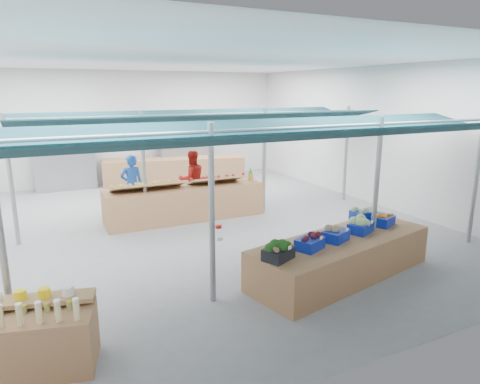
{
  "coord_description": "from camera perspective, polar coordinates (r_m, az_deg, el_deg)",
  "views": [
    {
      "loc": [
        -3.52,
        -10.16,
        3.48
      ],
      "look_at": [
        0.69,
        -1.6,
        1.2
      ],
      "focal_mm": 32.0,
      "sensor_mm": 36.0,
      "label": 1
    }
  ],
  "objects": [
    {
      "name": "back_shelving_left",
      "position": [
        16.38,
        -22.35,
        3.73
      ],
      "size": [
        2.0,
        0.5,
        2.0
      ],
      "primitive_type": "cube",
      "color": "#B23F33",
      "rests_on": "floor"
    },
    {
      "name": "pole_grid",
      "position": [
        9.58,
        0.72,
        3.41
      ],
      "size": [
        10.0,
        4.6,
        3.0
      ],
      "color": "gray",
      "rests_on": "floor"
    },
    {
      "name": "crate_broccoli",
      "position": [
        7.11,
        5.14,
        -7.76
      ],
      "size": [
        0.6,
        0.52,
        0.35
      ],
      "rotation": [
        0.0,
        0.0,
        0.42
      ],
      "color": "black",
      "rests_on": "veg_counter"
    },
    {
      "name": "floor",
      "position": [
        11.3,
        -6.76,
        -4.58
      ],
      "size": [
        13.0,
        13.0,
        0.0
      ],
      "primitive_type": "plane",
      "color": "slate",
      "rests_on": "ground"
    },
    {
      "name": "far_counter",
      "position": [
        16.63,
        -8.67,
        2.88
      ],
      "size": [
        5.38,
        2.12,
        0.95
      ],
      "primitive_type": "cube",
      "rotation": [
        0.0,
        0.0,
        -0.21
      ],
      "color": "#956741",
      "rests_on": "floor"
    },
    {
      "name": "pineapple",
      "position": [
        12.35,
        1.41,
        2.36
      ],
      "size": [
        0.14,
        0.14,
        0.39
      ],
      "rotation": [
        0.0,
        0.0,
        -0.02
      ],
      "color": "#8C6019",
      "rests_on": "fruit_counter"
    },
    {
      "name": "back_shelving_right",
      "position": [
        17.26,
        -7.29,
        5.07
      ],
      "size": [
        2.0,
        0.5,
        2.0
      ],
      "primitive_type": "cube",
      "color": "#B23F33",
      "rests_on": "floor"
    },
    {
      "name": "apple_heap_red",
      "position": [
        11.91,
        -3.22,
        1.85
      ],
      "size": [
        1.51,
        0.72,
        0.27
      ],
      "rotation": [
        0.0,
        0.0,
        -0.02
      ],
      "color": "#997247",
      "rests_on": "fruit_counter"
    },
    {
      "name": "vendor_right",
      "position": [
        12.96,
        -6.42,
        1.71
      ],
      "size": [
        0.84,
        0.66,
        1.73
      ],
      "primitive_type": "imported",
      "rotation": [
        0.0,
        0.0,
        3.13
      ],
      "color": "maroon",
      "rests_on": "floor"
    },
    {
      "name": "vendor_left",
      "position": [
        12.48,
        -14.21,
        0.93
      ],
      "size": [
        0.63,
        0.42,
        1.73
      ],
      "primitive_type": "imported",
      "rotation": [
        0.0,
        0.0,
        3.13
      ],
      "color": "#1B4DB2",
      "rests_on": "floor"
    },
    {
      "name": "crate_celeriac",
      "position": [
        8.14,
        12.64,
        -5.39
      ],
      "size": [
        0.6,
        0.52,
        0.31
      ],
      "rotation": [
        0.0,
        0.0,
        0.42
      ],
      "color": "#0E259D",
      "rests_on": "veg_counter"
    },
    {
      "name": "crate_carrots",
      "position": [
        9.32,
        18.53,
        -3.56
      ],
      "size": [
        0.6,
        0.52,
        0.29
      ],
      "rotation": [
        0.0,
        0.0,
        0.42
      ],
      "color": "#0E259D",
      "rests_on": "veg_counter"
    },
    {
      "name": "veg_counter",
      "position": [
        8.47,
        13.39,
        -8.42
      ],
      "size": [
        4.07,
        2.08,
        0.75
      ],
      "primitive_type": "cube",
      "rotation": [
        0.0,
        0.0,
        0.21
      ],
      "color": "#956741",
      "rests_on": "floor"
    },
    {
      "name": "awnings",
      "position": [
        9.46,
        0.74,
        9.2
      ],
      "size": [
        9.5,
        7.08,
        0.3
      ],
      "color": "#0A262E",
      "rests_on": "pole_grid"
    },
    {
      "name": "pole_ribbon",
      "position": [
        7.67,
        -2.87,
        -4.8
      ],
      "size": [
        0.12,
        0.12,
        0.28
      ],
      "color": "red",
      "rests_on": "pole_grid"
    },
    {
      "name": "hall",
      "position": [
        12.15,
        -9.41,
        9.33
      ],
      "size": [
        13.0,
        13.0,
        13.0
      ],
      "color": "silver",
      "rests_on": "ground"
    },
    {
      "name": "sparrow",
      "position": [
        6.88,
        4.86,
        -7.7
      ],
      "size": [
        0.12,
        0.09,
        0.11
      ],
      "rotation": [
        0.0,
        0.0,
        0.42
      ],
      "color": "brown",
      "rests_on": "crate_broccoli"
    },
    {
      "name": "apple_heap_yellow",
      "position": [
        11.33,
        -12.14,
        0.97
      ],
      "size": [
        1.91,
        0.73,
        0.27
      ],
      "rotation": [
        0.0,
        0.0,
        -0.02
      ],
      "color": "#997247",
      "rests_on": "fruit_counter"
    },
    {
      "name": "crate_cabbage",
      "position": [
        8.71,
        15.8,
        -4.22
      ],
      "size": [
        0.6,
        0.52,
        0.35
      ],
      "rotation": [
        0.0,
        0.0,
        0.42
      ],
      "color": "#0E259D",
      "rests_on": "veg_counter"
    },
    {
      "name": "bottle_shelf",
      "position": [
        6.32,
        -26.88,
        -17.06
      ],
      "size": [
        1.88,
        1.42,
        1.05
      ],
      "rotation": [
        0.0,
        0.0,
        -0.26
      ],
      "color": "#956741",
      "rests_on": "floor"
    },
    {
      "name": "crate_extra",
      "position": [
        9.57,
        16.12,
        -2.72
      ],
      "size": [
        0.51,
        0.41,
        0.32
      ],
      "rotation": [
        0.0,
        0.0,
        -0.04
      ],
      "color": "#0E259D",
      "rests_on": "veg_counter"
    },
    {
      "name": "crate_stack",
      "position": [
        10.01,
        17.4,
        -5.65
      ],
      "size": [
        0.6,
        0.49,
        0.62
      ],
      "primitive_type": "cube",
      "rotation": [
        0.0,
        0.0,
        -0.29
      ],
      "color": "#0E259D",
      "rests_on": "floor"
    },
    {
      "name": "crate_beets",
      "position": [
        7.63,
        9.28,
        -6.59
      ],
      "size": [
        0.6,
        0.52,
        0.29
      ],
      "rotation": [
        0.0,
        0.0,
        0.42
      ],
      "color": "#0E259D",
      "rests_on": "veg_counter"
    },
    {
      "name": "fruit_counter",
      "position": [
        11.85,
        -7.28,
        -1.42
      ],
      "size": [
        4.33,
        1.06,
        0.93
      ],
      "primitive_type": "cube",
      "rotation": [
        0.0,
        0.0,
        -0.01
      ],
      "color": "#956741",
      "rests_on": "floor"
    }
  ]
}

